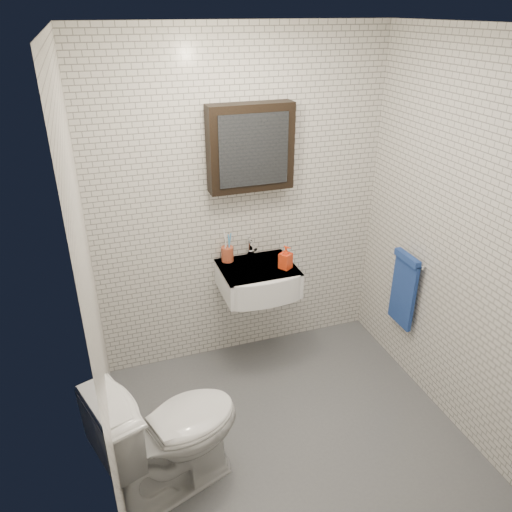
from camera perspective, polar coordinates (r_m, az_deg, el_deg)
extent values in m
cube|color=#53565B|center=(3.59, 3.64, -19.02)|extent=(2.20, 2.00, 0.01)
cube|color=silver|center=(3.70, -1.69, 5.69)|extent=(2.20, 0.02, 2.50)
cube|color=silver|center=(2.11, 15.20, -13.23)|extent=(2.20, 0.02, 2.50)
cube|color=silver|center=(2.65, -18.19, -4.73)|extent=(0.02, 2.00, 2.50)
cube|color=silver|center=(3.39, 21.75, 1.72)|extent=(0.02, 2.00, 2.50)
cube|color=white|center=(2.51, 5.42, 24.90)|extent=(2.20, 2.00, 0.02)
cube|color=white|center=(3.73, 0.18, -2.59)|extent=(0.55, 0.45, 0.20)
cylinder|color=silver|center=(3.70, 0.08, -1.26)|extent=(0.31, 0.31, 0.02)
cylinder|color=silver|center=(3.70, 0.08, -1.15)|extent=(0.04, 0.04, 0.01)
cube|color=white|center=(3.68, 0.18, -1.30)|extent=(0.55, 0.45, 0.01)
cylinder|color=silver|center=(3.81, -0.63, 0.27)|extent=(0.06, 0.06, 0.06)
cylinder|color=silver|center=(3.78, -0.63, 1.08)|extent=(0.03, 0.03, 0.08)
cylinder|color=silver|center=(3.72, -0.35, 1.12)|extent=(0.02, 0.12, 0.02)
cube|color=silver|center=(3.78, -0.78, 2.02)|extent=(0.02, 0.09, 0.01)
cube|color=black|center=(3.51, -0.64, 12.27)|extent=(0.60, 0.14, 0.60)
cube|color=#3F444C|center=(3.44, -0.24, 11.98)|extent=(0.49, 0.01, 0.49)
cylinder|color=silver|center=(3.74, 17.21, -0.36)|extent=(0.02, 0.30, 0.02)
cylinder|color=silver|center=(3.84, 16.37, 0.51)|extent=(0.04, 0.02, 0.02)
cylinder|color=silver|center=(3.66, 18.59, -1.18)|extent=(0.04, 0.02, 0.02)
cube|color=#225F9C|center=(3.85, 16.49, -3.97)|extent=(0.03, 0.26, 0.54)
cube|color=#225F9C|center=(3.71, 16.92, -0.21)|extent=(0.05, 0.26, 0.05)
cylinder|color=#A54429|center=(3.75, -3.29, 0.23)|extent=(0.10, 0.10, 0.11)
cylinder|color=white|center=(3.70, -3.53, 1.14)|extent=(0.02, 0.03, 0.22)
cylinder|color=#469FE0|center=(3.71, -3.08, 1.06)|extent=(0.02, 0.02, 0.19)
cylinder|color=white|center=(3.72, -3.48, 1.42)|extent=(0.03, 0.04, 0.23)
cylinder|color=#469FE0|center=(3.73, -3.07, 1.29)|extent=(0.03, 0.05, 0.20)
imported|color=orange|center=(3.63, 3.40, -0.14)|extent=(0.11, 0.11, 0.18)
imported|color=white|center=(3.03, -9.71, -19.21)|extent=(0.93, 0.71, 0.84)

